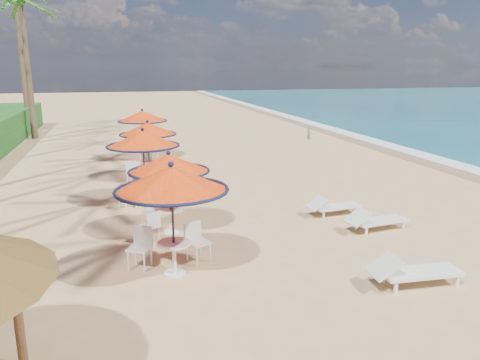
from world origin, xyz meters
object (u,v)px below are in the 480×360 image
Objects in this scene: station_3 at (147,134)px; lounger_far at (332,206)px; lounger_near at (412,271)px; station_1 at (167,171)px; station_2 at (143,148)px; lounger_mid at (375,220)px; station_4 at (143,121)px; station_0 at (171,189)px.

lounger_far is at bearing -51.20° from station_3.
station_1 is at bearing 138.20° from lounger_near.
lounger_mid is (6.16, -4.66, -1.58)m from station_2.
lounger_far is (5.19, 0.33, -1.50)m from station_1.
lounger_mid reaches higher than lounger_far.
station_2 is at bearing -93.30° from station_4.
station_3 is 10.16m from lounger_mid.
lounger_near is at bearing -21.64° from station_0.
station_2 is 9.59m from lounger_near.
station_0 reaches higher than lounger_near.
lounger_near is at bearing -73.63° from station_4.
lounger_near is (5.09, -7.98, -1.55)m from station_2.
lounger_far is at bearing 86.92° from lounger_near.
station_2 reaches higher than lounger_far.
lounger_far is at bearing -64.53° from station_4.
lounger_far is (5.27, -6.55, -1.57)m from station_3.
station_3 reaches higher than station_1.
station_3 is at bearing 89.42° from station_0.
station_2 is (-0.25, 6.06, -0.10)m from station_0.
lounger_mid is 1.72m from lounger_far.
lounger_near is 3.48m from lounger_mid.
station_0 reaches higher than station_3.
station_2 is at bearing 92.32° from station_0.
lounger_mid is at bearing -37.14° from station_2.
station_4 is 1.31× the size of lounger_mid.
station_2 is at bearing 145.07° from lounger_far.
station_3 is 1.34× the size of lounger_far.
station_4 is at bearing 89.15° from station_0.
station_1 is 1.21× the size of lounger_mid.
station_0 reaches higher than station_1.
station_0 is 6.39m from lounger_far.
lounger_far is at bearing -28.32° from station_2.
station_4 reaches higher than station_3.
lounger_near is at bearing -57.47° from station_2.
station_1 is 0.92× the size of station_4.
lounger_near reaches higher than lounger_far.
station_4 is 1.24× the size of lounger_near.
station_2 is 1.06× the size of station_3.
lounger_far is at bearing 99.80° from lounger_mid.
station_4 is at bearing 86.70° from station_2.
lounger_near is (4.66, -4.62, -1.45)m from station_1.
station_4 is 13.81m from lounger_mid.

